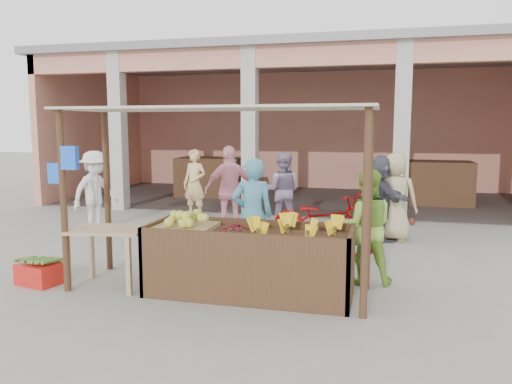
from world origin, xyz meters
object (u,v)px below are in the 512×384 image
(red_crate, at_px, (40,274))
(vendor_blue, at_px, (252,211))
(side_table, at_px, (108,238))
(fruit_stall, at_px, (249,264))
(motorcycle, at_px, (323,221))
(vendor_green, at_px, (366,224))

(red_crate, distance_m, vendor_blue, 3.08)
(side_table, relative_size, red_crate, 1.97)
(fruit_stall, distance_m, red_crate, 2.92)
(side_table, bearing_deg, motorcycle, 34.07)
(red_crate, bearing_deg, side_table, 22.04)
(fruit_stall, distance_m, vendor_green, 1.71)
(vendor_blue, bearing_deg, motorcycle, -145.39)
(fruit_stall, height_order, motorcycle, motorcycle)
(vendor_green, bearing_deg, fruit_stall, 24.36)
(side_table, height_order, red_crate, side_table)
(vendor_blue, bearing_deg, fruit_stall, 79.77)
(fruit_stall, relative_size, red_crate, 4.70)
(side_table, height_order, vendor_blue, vendor_blue)
(fruit_stall, distance_m, side_table, 1.94)
(red_crate, bearing_deg, motorcycle, 49.59)
(fruit_stall, xyz_separation_m, motorcycle, (0.65, 2.41, 0.14))
(side_table, height_order, vendor_green, vendor_green)
(fruit_stall, height_order, vendor_blue, vendor_blue)
(red_crate, bearing_deg, fruit_stall, 18.11)
(side_table, distance_m, red_crate, 1.11)
(fruit_stall, bearing_deg, vendor_green, 31.54)
(vendor_green, bearing_deg, side_table, 9.43)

